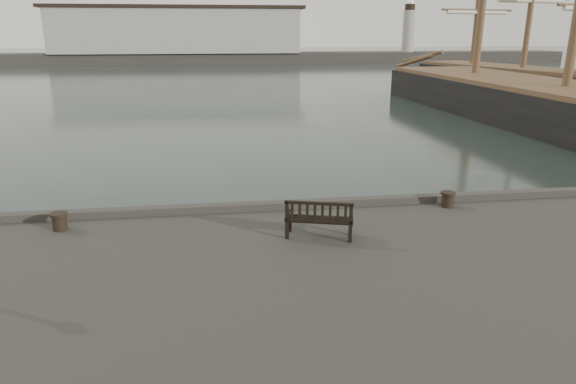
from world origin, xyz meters
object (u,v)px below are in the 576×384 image
(bollard_right, at_px, (448,199))
(tall_ship_far, at_px, (520,86))
(tall_ship_main, at_px, (561,116))
(bollard_left, at_px, (59,221))
(bench, at_px, (319,226))

(bollard_right, xyz_separation_m, tall_ship_far, (24.06, 35.75, -1.00))
(tall_ship_main, xyz_separation_m, tall_ship_far, (8.16, 17.88, 0.02))
(bollard_left, xyz_separation_m, bollard_right, (9.37, 0.29, -0.00))
(bench, bearing_deg, tall_ship_far, 69.55)
(bollard_right, bearing_deg, bench, -157.07)
(bench, relative_size, bollard_left, 3.81)
(bench, height_order, bollard_right, bench)
(bollard_right, bearing_deg, tall_ship_far, 56.06)
(tall_ship_far, bearing_deg, bollard_right, -135.96)
(bollard_left, distance_m, tall_ship_far, 49.17)
(bollard_right, bearing_deg, tall_ship_main, 48.34)
(bench, distance_m, bollard_right, 3.97)
(bench, height_order, bollard_left, bench)
(bollard_right, relative_size, tall_ship_main, 0.01)
(bollard_left, bearing_deg, tall_ship_far, 47.15)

